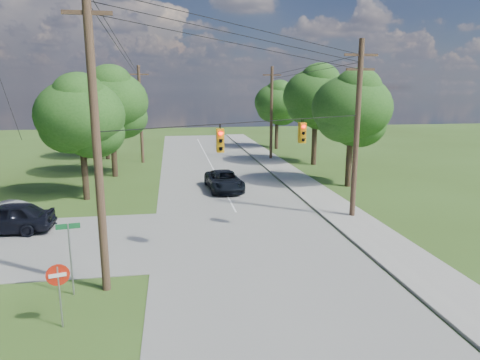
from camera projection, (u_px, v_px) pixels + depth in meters
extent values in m
plane|color=#334D19|center=(224.00, 285.00, 17.17)|extent=(140.00, 140.00, 0.00)
cube|color=gray|center=(250.00, 240.00, 22.30)|extent=(10.00, 100.00, 0.03)
cube|color=#9C9A92|center=(371.00, 232.00, 23.32)|extent=(2.60, 100.00, 0.12)
cylinder|color=brown|center=(96.00, 137.00, 15.58)|extent=(0.32, 0.32, 12.00)
cube|color=brown|center=(87.00, 13.00, 14.67)|extent=(1.70, 0.12, 0.14)
cylinder|color=brown|center=(357.00, 132.00, 25.15)|extent=(0.32, 0.32, 10.50)
cube|color=brown|center=(361.00, 55.00, 24.23)|extent=(2.00, 0.12, 0.14)
cube|color=brown|center=(360.00, 69.00, 24.40)|extent=(1.70, 0.12, 0.14)
cylinder|color=brown|center=(271.00, 114.00, 46.44)|extent=(0.32, 0.32, 10.00)
cube|color=brown|center=(272.00, 75.00, 45.57)|extent=(2.00, 0.12, 0.14)
cylinder|color=brown|center=(141.00, 115.00, 44.30)|extent=(0.32, 0.32, 10.00)
cube|color=brown|center=(139.00, 74.00, 43.43)|extent=(2.00, 0.12, 0.14)
cylinder|color=black|center=(258.00, 30.00, 19.36)|extent=(13.52, 7.63, 1.53)
cylinder|color=black|center=(258.00, 39.00, 19.45)|extent=(13.52, 7.63, 1.53)
cylinder|color=black|center=(258.00, 48.00, 19.53)|extent=(13.52, 7.63, 1.53)
cylinder|color=black|center=(303.00, 68.00, 34.90)|extent=(0.03, 22.00, 0.53)
cylinder|color=black|center=(125.00, 53.00, 28.96)|extent=(0.43, 29.60, 2.03)
cylinder|color=black|center=(303.00, 73.00, 34.98)|extent=(0.03, 22.00, 0.53)
cylinder|color=black|center=(126.00, 59.00, 29.05)|extent=(0.43, 29.60, 2.03)
cylinder|color=black|center=(257.00, 122.00, 20.24)|extent=(13.52, 7.63, 0.04)
cube|color=orange|center=(220.00, 141.00, 18.96)|extent=(0.32, 0.22, 1.05)
sphere|color=#FF0C05|center=(221.00, 133.00, 18.75)|extent=(0.17, 0.17, 0.17)
cube|color=orange|center=(220.00, 140.00, 19.19)|extent=(0.32, 0.22, 1.05)
sphere|color=#FF0C05|center=(219.00, 132.00, 19.25)|extent=(0.17, 0.17, 0.17)
cube|color=orange|center=(303.00, 133.00, 22.16)|extent=(0.32, 0.22, 1.05)
sphere|color=#FF0C05|center=(304.00, 126.00, 21.95)|extent=(0.17, 0.17, 0.17)
cube|color=orange|center=(301.00, 133.00, 22.39)|extent=(0.32, 0.22, 1.05)
sphere|color=#FF0C05|center=(301.00, 126.00, 22.45)|extent=(0.17, 0.17, 0.17)
cylinder|color=#412F20|center=(85.00, 178.00, 30.08)|extent=(0.45, 0.45, 3.15)
ellipsoid|color=#1E4D17|center=(80.00, 115.00, 29.16)|extent=(6.00, 6.00, 4.92)
cylinder|color=#412F20|center=(114.00, 157.00, 37.92)|extent=(0.50, 0.50, 3.50)
ellipsoid|color=#1E4D17|center=(111.00, 102.00, 36.89)|extent=(6.40, 6.40, 5.25)
cylinder|color=#412F20|center=(107.00, 144.00, 47.28)|extent=(0.48, 0.47, 3.32)
ellipsoid|color=#1E4D17|center=(104.00, 102.00, 46.31)|extent=(6.00, 6.00, 4.92)
cylinder|color=#412F20|center=(349.00, 166.00, 34.11)|extent=(0.48, 0.48, 3.32)
ellipsoid|color=#1E4D17|center=(352.00, 108.00, 33.13)|extent=(6.20, 6.20, 5.08)
cylinder|color=#412F20|center=(314.00, 147.00, 43.80)|extent=(0.52, 0.52, 3.67)
ellipsoid|color=#1E4D17|center=(316.00, 96.00, 42.72)|extent=(6.60, 6.60, 5.41)
cylinder|color=#412F20|center=(276.00, 137.00, 55.28)|extent=(0.45, 0.45, 3.15)
ellipsoid|color=#1E4D17|center=(277.00, 102.00, 54.36)|extent=(5.80, 5.80, 4.76)
imported|color=black|center=(6.00, 218.00, 23.15)|extent=(4.97, 2.11, 1.68)
imported|color=#B4B7BC|center=(0.00, 215.00, 24.20)|extent=(4.50, 2.52, 1.41)
imported|color=black|center=(224.00, 181.00, 32.90)|extent=(2.83, 5.49, 1.48)
cylinder|color=gray|center=(60.00, 297.00, 13.97)|extent=(0.06, 0.06, 2.15)
cylinder|color=#B51B0C|center=(58.00, 275.00, 13.81)|extent=(0.73, 0.21, 0.74)
cube|color=white|center=(58.00, 275.00, 13.78)|extent=(0.53, 0.16, 0.13)
cylinder|color=gray|center=(71.00, 260.00, 16.11)|extent=(0.07, 0.07, 2.87)
cube|color=#145A2C|center=(68.00, 226.00, 15.83)|extent=(0.86, 0.16, 0.21)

